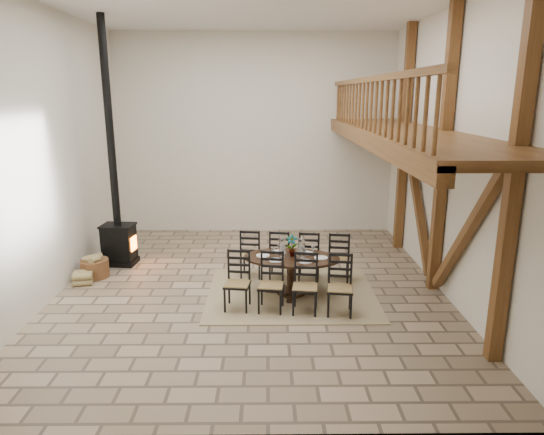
{
  "coord_description": "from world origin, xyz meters",
  "views": [
    {
      "loc": [
        0.3,
        -8.43,
        3.52
      ],
      "look_at": [
        0.39,
        0.4,
        1.26
      ],
      "focal_mm": 32.0,
      "sensor_mm": 36.0,
      "label": 1
    }
  ],
  "objects_px": {
    "log_basket": "(95,267)",
    "dining_table": "(291,275)",
    "wood_stove": "(117,213)",
    "log_stack": "(83,278)"
  },
  "relations": [
    {
      "from": "wood_stove",
      "to": "log_basket",
      "type": "bearing_deg",
      "value": -104.27
    },
    {
      "from": "dining_table",
      "to": "wood_stove",
      "type": "bearing_deg",
      "value": 162.69
    },
    {
      "from": "log_basket",
      "to": "log_stack",
      "type": "height_order",
      "value": "log_basket"
    },
    {
      "from": "log_stack",
      "to": "wood_stove",
      "type": "bearing_deg",
      "value": 71.17
    },
    {
      "from": "dining_table",
      "to": "wood_stove",
      "type": "distance_m",
      "value": 3.99
    },
    {
      "from": "wood_stove",
      "to": "log_stack",
      "type": "distance_m",
      "value": 1.55
    },
    {
      "from": "dining_table",
      "to": "log_stack",
      "type": "xyz_separation_m",
      "value": [
        -3.94,
        0.51,
        -0.24
      ]
    },
    {
      "from": "log_basket",
      "to": "log_stack",
      "type": "xyz_separation_m",
      "value": [
        -0.1,
        -0.36,
        -0.08
      ]
    },
    {
      "from": "dining_table",
      "to": "wood_stove",
      "type": "height_order",
      "value": "wood_stove"
    },
    {
      "from": "log_basket",
      "to": "dining_table",
      "type": "bearing_deg",
      "value": -12.84
    }
  ]
}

